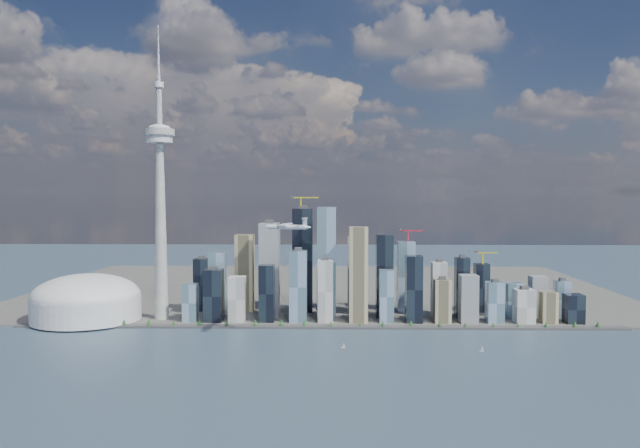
{
  "coord_description": "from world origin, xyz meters",
  "views": [
    {
      "loc": [
        26.29,
        -854.22,
        244.61
      ],
      "look_at": [
        1.56,
        260.0,
        186.2
      ],
      "focal_mm": 35.0,
      "sensor_mm": 36.0,
      "label": 1
    }
  ],
  "objects_px": {
    "needle_tower": "(160,196)",
    "sailboat_west": "(344,346)",
    "dome_stadium": "(86,300)",
    "airplane": "(287,226)",
    "sailboat_east": "(482,349)"
  },
  "relations": [
    {
      "from": "sailboat_west",
      "to": "sailboat_east",
      "type": "relative_size",
      "value": 0.93
    },
    {
      "from": "dome_stadium",
      "to": "sailboat_east",
      "type": "height_order",
      "value": "dome_stadium"
    },
    {
      "from": "dome_stadium",
      "to": "airplane",
      "type": "xyz_separation_m",
      "value": [
        390.36,
        -145.77,
        148.4
      ]
    },
    {
      "from": "needle_tower",
      "to": "sailboat_west",
      "type": "relative_size",
      "value": 54.44
    },
    {
      "from": "dome_stadium",
      "to": "airplane",
      "type": "relative_size",
      "value": 2.53
    },
    {
      "from": "sailboat_east",
      "to": "airplane",
      "type": "bearing_deg",
      "value": -171.09
    },
    {
      "from": "needle_tower",
      "to": "sailboat_west",
      "type": "xyz_separation_m",
      "value": [
        341.78,
        -202.57,
        -232.59
      ]
    },
    {
      "from": "airplane",
      "to": "sailboat_west",
      "type": "relative_size",
      "value": 7.81
    },
    {
      "from": "dome_stadium",
      "to": "sailboat_west",
      "type": "height_order",
      "value": "dome_stadium"
    },
    {
      "from": "sailboat_west",
      "to": "sailboat_east",
      "type": "distance_m",
      "value": 211.62
    },
    {
      "from": "airplane",
      "to": "needle_tower",
      "type": "bearing_deg",
      "value": 158.34
    },
    {
      "from": "needle_tower",
      "to": "dome_stadium",
      "type": "bearing_deg",
      "value": -175.91
    },
    {
      "from": "sailboat_west",
      "to": "needle_tower",
      "type": "bearing_deg",
      "value": 162.7
    },
    {
      "from": "sailboat_west",
      "to": "sailboat_east",
      "type": "xyz_separation_m",
      "value": [
        210.94,
        -16.91,
        0.24
      ]
    },
    {
      "from": "dome_stadium",
      "to": "airplane",
      "type": "distance_m",
      "value": 442.33
    }
  ]
}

